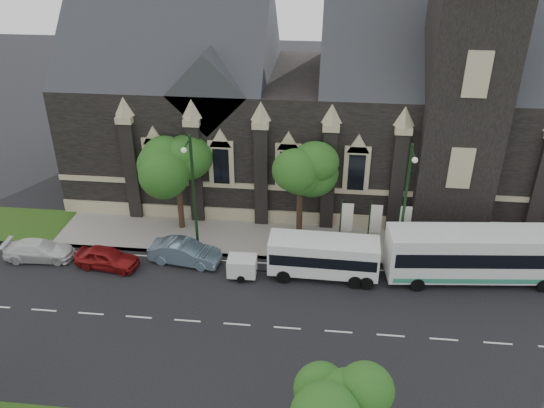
# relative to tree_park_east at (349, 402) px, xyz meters

# --- Properties ---
(ground) EXTENTS (160.00, 160.00, 0.00)m
(ground) POSITION_rel_tree_park_east_xyz_m (-6.18, 9.32, -4.62)
(ground) COLOR black
(ground) RESTS_ON ground
(sidewalk) EXTENTS (80.00, 5.00, 0.15)m
(sidewalk) POSITION_rel_tree_park_east_xyz_m (-6.18, 18.82, -4.54)
(sidewalk) COLOR gray
(sidewalk) RESTS_ON ground
(museum) EXTENTS (40.00, 17.70, 29.90)m
(museum) POSITION_rel_tree_park_east_xyz_m (-1.06, 28.10, 3.55)
(museum) COLOR black
(museum) RESTS_ON ground
(tree_park_east) EXTENTS (3.40, 3.40, 6.28)m
(tree_park_east) POSITION_rel_tree_park_east_xyz_m (0.00, 0.00, 0.00)
(tree_park_east) COLOR black
(tree_park_east) RESTS_ON ground
(tree_walk_right) EXTENTS (4.08, 4.08, 7.80)m
(tree_walk_right) POSITION_rel_tree_park_east_xyz_m (-2.96, 20.04, 1.20)
(tree_walk_right) COLOR black
(tree_walk_right) RESTS_ON ground
(tree_walk_left) EXTENTS (3.91, 3.91, 7.64)m
(tree_walk_left) POSITION_rel_tree_park_east_xyz_m (-11.97, 20.03, 1.12)
(tree_walk_left) COLOR black
(tree_walk_left) RESTS_ON ground
(street_lamp_near) EXTENTS (0.36, 1.88, 9.00)m
(street_lamp_near) POSITION_rel_tree_park_east_xyz_m (3.82, 16.42, 0.49)
(street_lamp_near) COLOR black
(street_lamp_near) RESTS_ON ground
(street_lamp_mid) EXTENTS (0.36, 1.88, 9.00)m
(street_lamp_mid) POSITION_rel_tree_park_east_xyz_m (-10.18, 16.42, 0.49)
(street_lamp_mid) COLOR black
(street_lamp_mid) RESTS_ON ground
(banner_flag_left) EXTENTS (0.90, 0.10, 4.00)m
(banner_flag_left) POSITION_rel_tree_park_east_xyz_m (0.11, 18.32, -2.24)
(banner_flag_left) COLOR black
(banner_flag_left) RESTS_ON ground
(banner_flag_center) EXTENTS (0.90, 0.10, 4.00)m
(banner_flag_center) POSITION_rel_tree_park_east_xyz_m (2.11, 18.32, -2.24)
(banner_flag_center) COLOR black
(banner_flag_center) RESTS_ON ground
(banner_flag_right) EXTENTS (0.90, 0.10, 4.00)m
(banner_flag_right) POSITION_rel_tree_park_east_xyz_m (4.11, 18.32, -2.24)
(banner_flag_right) COLOR black
(banner_flag_right) RESTS_ON ground
(tour_coach) EXTENTS (12.60, 3.84, 3.62)m
(tour_coach) POSITION_rel_tree_park_east_xyz_m (9.05, 15.53, -2.65)
(tour_coach) COLOR silver
(tour_coach) RESTS_ON ground
(shuttle_bus) EXTENTS (7.24, 2.68, 2.78)m
(shuttle_bus) POSITION_rel_tree_park_east_xyz_m (-1.25, 14.82, -3.01)
(shuttle_bus) COLOR white
(shuttle_bus) RESTS_ON ground
(box_trailer) EXTENTS (2.76, 1.62, 1.47)m
(box_trailer) POSITION_rel_tree_park_east_xyz_m (-6.59, 14.13, -3.79)
(box_trailer) COLOR silver
(box_trailer) RESTS_ON ground
(sedan) EXTENTS (5.13, 2.37, 1.63)m
(sedan) POSITION_rel_tree_park_east_xyz_m (-10.80, 15.36, -3.80)
(sedan) COLOR slate
(sedan) RESTS_ON ground
(car_far_red) EXTENTS (4.56, 2.29, 1.49)m
(car_far_red) POSITION_rel_tree_park_east_xyz_m (-15.96, 14.24, -3.87)
(car_far_red) COLOR maroon
(car_far_red) RESTS_ON ground
(car_far_white) EXTENTS (4.92, 2.28, 1.39)m
(car_far_white) POSITION_rel_tree_park_east_xyz_m (-21.05, 14.71, -3.92)
(car_far_white) COLOR silver
(car_far_white) RESTS_ON ground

